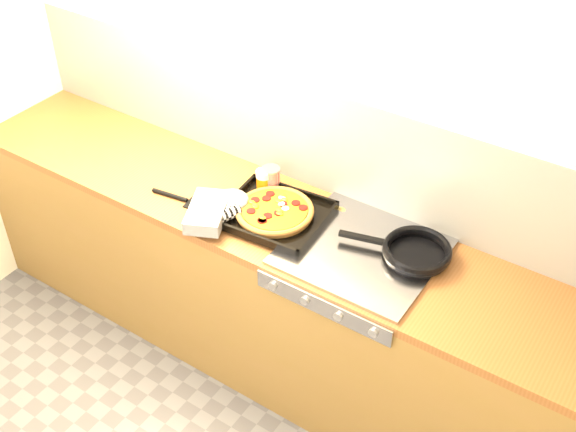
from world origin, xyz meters
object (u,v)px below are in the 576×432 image
Objects in this scene: tomato_can at (271,179)px; juice_glass at (264,181)px; frying_pan at (415,251)px; pizza_on_tray at (257,211)px.

tomato_can is 1.05× the size of juice_glass.
frying_pan is 4.20× the size of juice_glass.
tomato_can is at bearing 57.00° from juice_glass.
pizza_on_tray is 4.77× the size of tomato_can.
juice_glass is (-0.09, 0.18, 0.01)m from pizza_on_tray.
tomato_can reaches higher than juice_glass.
tomato_can is at bearing 108.59° from pizza_on_tray.
juice_glass is at bearing 116.49° from pizza_on_tray.
tomato_can reaches higher than pizza_on_tray.
juice_glass is (-0.02, -0.03, -0.00)m from tomato_can.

